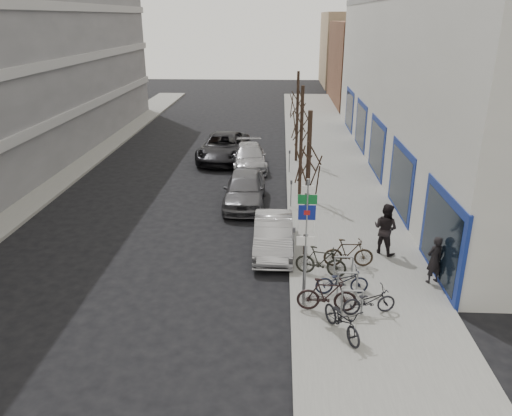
# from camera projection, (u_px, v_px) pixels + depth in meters

# --- Properties ---
(ground) EXTENTS (120.00, 120.00, 0.00)m
(ground) POSITION_uv_depth(u_px,v_px,m) (226.00, 306.00, 15.56)
(ground) COLOR black
(ground) RESTS_ON ground
(sidewalk_east) EXTENTS (5.00, 70.00, 0.15)m
(sidewalk_east) POSITION_uv_depth(u_px,v_px,m) (338.00, 198.00, 24.65)
(sidewalk_east) COLOR slate
(sidewalk_east) RESTS_ON ground
(sidewalk_west) EXTENTS (3.00, 70.00, 0.15)m
(sidewalk_west) POSITION_uv_depth(u_px,v_px,m) (32.00, 193.00, 25.36)
(sidewalk_west) COLOR slate
(sidewalk_west) RESTS_ON ground
(brick_building_far) EXTENTS (12.00, 14.00, 8.00)m
(brick_building_far) POSITION_uv_depth(u_px,v_px,m) (393.00, 63.00, 50.83)
(brick_building_far) COLOR brown
(brick_building_far) RESTS_ON ground
(tan_building_far) EXTENTS (13.00, 12.00, 9.00)m
(tan_building_far) POSITION_uv_depth(u_px,v_px,m) (373.00, 49.00, 64.61)
(tan_building_far) COLOR #937A5B
(tan_building_far) RESTS_ON ground
(highway_sign_pole) EXTENTS (0.55, 0.10, 4.20)m
(highway_sign_pole) POSITION_uv_depth(u_px,v_px,m) (306.00, 236.00, 14.56)
(highway_sign_pole) COLOR gray
(highway_sign_pole) RESTS_ON ground
(bike_rack) EXTENTS (0.66, 2.26, 0.83)m
(bike_rack) POSITION_uv_depth(u_px,v_px,m) (348.00, 281.00, 15.71)
(bike_rack) COLOR gray
(bike_rack) RESTS_ON sidewalk_east
(tree_near) EXTENTS (1.80, 1.80, 5.50)m
(tree_near) POSITION_uv_depth(u_px,v_px,m) (309.00, 151.00, 17.23)
(tree_near) COLOR black
(tree_near) RESTS_ON ground
(tree_mid) EXTENTS (1.80, 1.80, 5.50)m
(tree_mid) POSITION_uv_depth(u_px,v_px,m) (302.00, 116.00, 23.29)
(tree_mid) COLOR black
(tree_mid) RESTS_ON ground
(tree_far) EXTENTS (1.80, 1.80, 5.50)m
(tree_far) POSITION_uv_depth(u_px,v_px,m) (298.00, 96.00, 29.35)
(tree_far) COLOR black
(tree_far) RESTS_ON ground
(meter_front) EXTENTS (0.10, 0.08, 1.27)m
(meter_front) POSITION_uv_depth(u_px,v_px,m) (294.00, 241.00, 17.93)
(meter_front) COLOR gray
(meter_front) RESTS_ON sidewalk_east
(meter_mid) EXTENTS (0.10, 0.08, 1.27)m
(meter_mid) POSITION_uv_depth(u_px,v_px,m) (291.00, 191.00, 23.06)
(meter_mid) COLOR gray
(meter_mid) RESTS_ON sidewalk_east
(meter_back) EXTENTS (0.10, 0.08, 1.27)m
(meter_back) POSITION_uv_depth(u_px,v_px,m) (289.00, 159.00, 28.19)
(meter_back) COLOR gray
(meter_back) RESTS_ON sidewalk_east
(bike_near_left) EXTENTS (1.26, 1.88, 1.11)m
(bike_near_left) POSITION_uv_depth(u_px,v_px,m) (342.00, 317.00, 13.73)
(bike_near_left) COLOR black
(bike_near_left) RESTS_ON sidewalk_east
(bike_near_right) EXTENTS (1.84, 0.63, 1.10)m
(bike_near_right) POSITION_uv_depth(u_px,v_px,m) (327.00, 295.00, 14.85)
(bike_near_right) COLOR black
(bike_near_right) RESTS_ON sidewalk_east
(bike_mid_curb) EXTENTS (1.75, 0.67, 1.04)m
(bike_mid_curb) POSITION_uv_depth(u_px,v_px,m) (342.00, 279.00, 15.81)
(bike_mid_curb) COLOR black
(bike_mid_curb) RESTS_ON sidewalk_east
(bike_mid_inner) EXTENTS (1.85, 0.95, 1.08)m
(bike_mid_inner) POSITION_uv_depth(u_px,v_px,m) (321.00, 261.00, 16.93)
(bike_mid_inner) COLOR black
(bike_mid_inner) RESTS_ON sidewalk_east
(bike_far_curb) EXTENTS (1.70, 0.84, 1.00)m
(bike_far_curb) POSITION_uv_depth(u_px,v_px,m) (369.00, 299.00, 14.74)
(bike_far_curb) COLOR black
(bike_far_curb) RESTS_ON sidewalk_east
(bike_far_inner) EXTENTS (1.79, 0.57, 1.08)m
(bike_far_inner) POSITION_uv_depth(u_px,v_px,m) (349.00, 253.00, 17.53)
(bike_far_inner) COLOR black
(bike_far_inner) RESTS_ON sidewalk_east
(parked_car_front) EXTENTS (1.46, 4.12, 1.35)m
(parked_car_front) POSITION_uv_depth(u_px,v_px,m) (273.00, 235.00, 18.97)
(parked_car_front) COLOR #9C9BA0
(parked_car_front) RESTS_ON ground
(parked_car_mid) EXTENTS (1.89, 4.69, 1.60)m
(parked_car_mid) POSITION_uv_depth(u_px,v_px,m) (245.00, 189.00, 23.66)
(parked_car_mid) COLOR #525257
(parked_car_mid) RESTS_ON ground
(parked_car_back) EXTENTS (2.41, 4.95, 1.39)m
(parked_car_back) POSITION_uv_depth(u_px,v_px,m) (249.00, 157.00, 29.48)
(parked_car_back) COLOR gray
(parked_car_back) RESTS_ON ground
(lane_car) EXTENTS (3.14, 6.05, 1.63)m
(lane_car) POSITION_uv_depth(u_px,v_px,m) (224.00, 147.00, 31.21)
(lane_car) COLOR black
(lane_car) RESTS_ON ground
(pedestrian_near) EXTENTS (0.71, 0.61, 1.66)m
(pedestrian_near) POSITION_uv_depth(u_px,v_px,m) (434.00, 260.00, 16.38)
(pedestrian_near) COLOR black
(pedestrian_near) RESTS_ON sidewalk_east
(pedestrian_far) EXTENTS (0.87, 0.85, 1.97)m
(pedestrian_far) POSITION_uv_depth(u_px,v_px,m) (385.00, 228.00, 18.41)
(pedestrian_far) COLOR black
(pedestrian_far) RESTS_ON sidewalk_east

